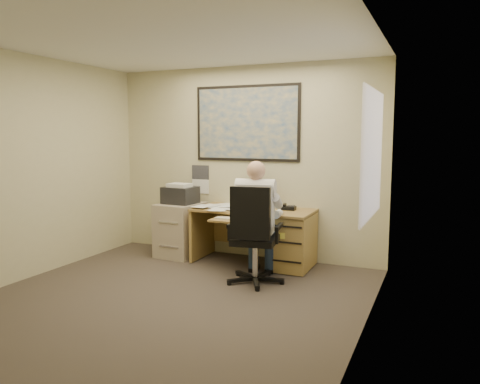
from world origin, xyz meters
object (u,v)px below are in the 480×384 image
at_px(desk, 277,233).
at_px(filing_cabinet, 181,225).
at_px(person, 256,222).
at_px(office_chair, 253,255).

height_order(desk, filing_cabinet, desk).
relative_size(desk, person, 1.11).
bearing_deg(desk, office_chair, -90.85).
distance_m(filing_cabinet, office_chair, 1.65).
relative_size(office_chair, person, 0.81).
bearing_deg(desk, filing_cabinet, -178.63).
bearing_deg(filing_cabinet, person, -21.54).
height_order(filing_cabinet, person, person).
relative_size(filing_cabinet, office_chair, 0.90).
bearing_deg(person, office_chair, -105.40).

